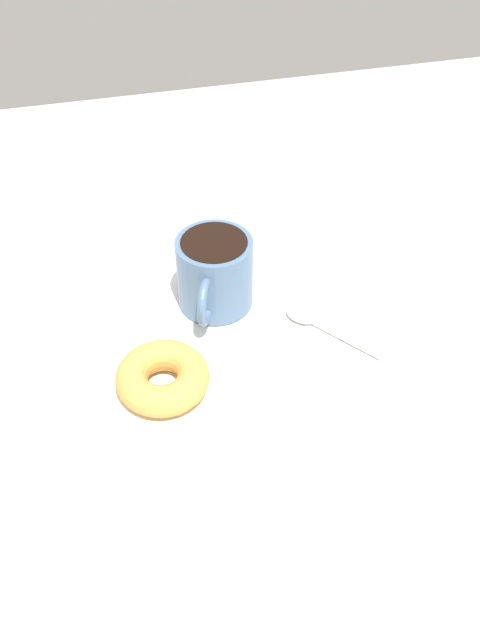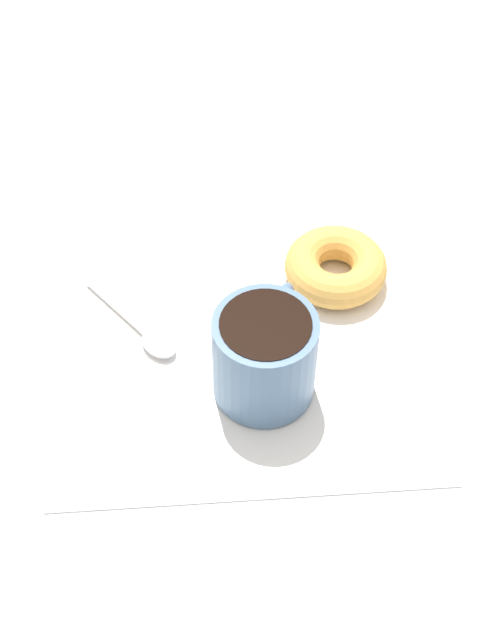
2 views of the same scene
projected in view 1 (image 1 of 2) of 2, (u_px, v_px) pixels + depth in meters
ground_plane at (261, 344)px, 77.89cm from camera, size 120.00×120.00×2.00cm
napkin at (240, 334)px, 77.36cm from camera, size 32.90×32.90×0.30cm
coffee_cup at (214, 272)px, 77.94cm from camera, size 8.41×11.20×8.39cm
donut at (163, 378)px, 70.48cm from camera, size 9.36×9.36×3.21cm
spoon at (312, 321)px, 78.07cm from camera, size 8.47×10.36×0.90cm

